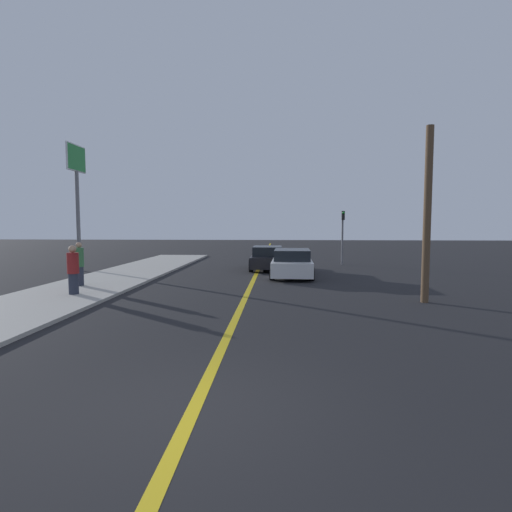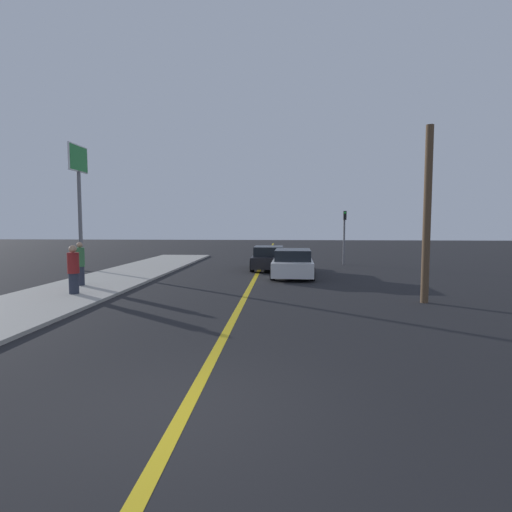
{
  "view_description": "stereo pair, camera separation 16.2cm",
  "coord_description": "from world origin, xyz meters",
  "px_view_note": "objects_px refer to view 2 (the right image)",
  "views": [
    {
      "loc": [
        1.14,
        -4.96,
        2.49
      ],
      "look_at": [
        0.25,
        10.57,
        1.27
      ],
      "focal_mm": 28.0,
      "sensor_mm": 36.0,
      "label": 1
    },
    {
      "loc": [
        1.3,
        -4.95,
        2.49
      ],
      "look_at": [
        0.25,
        10.57,
        1.27
      ],
      "focal_mm": 28.0,
      "sensor_mm": 36.0,
      "label": 2
    }
  ],
  "objects_px": {
    "car_ahead_center": "(269,258)",
    "pedestrian_near_curb": "(73,270)",
    "traffic_light": "(344,231)",
    "roadside_sign": "(79,177)",
    "pedestrian_mid_group": "(80,264)",
    "car_near_right_lane": "(293,264)",
    "utility_pole": "(427,215)"
  },
  "relations": [
    {
      "from": "traffic_light",
      "to": "car_near_right_lane",
      "type": "bearing_deg",
      "value": -118.67
    },
    {
      "from": "car_ahead_center",
      "to": "roadside_sign",
      "type": "distance_m",
      "value": 11.09
    },
    {
      "from": "pedestrian_mid_group",
      "to": "traffic_light",
      "type": "bearing_deg",
      "value": 40.49
    },
    {
      "from": "traffic_light",
      "to": "roadside_sign",
      "type": "distance_m",
      "value": 15.59
    },
    {
      "from": "car_near_right_lane",
      "to": "car_ahead_center",
      "type": "bearing_deg",
      "value": 114.46
    },
    {
      "from": "roadside_sign",
      "to": "car_near_right_lane",
      "type": "bearing_deg",
      "value": -9.07
    },
    {
      "from": "pedestrian_mid_group",
      "to": "roadside_sign",
      "type": "bearing_deg",
      "value": 117.2
    },
    {
      "from": "pedestrian_near_curb",
      "to": "roadside_sign",
      "type": "height_order",
      "value": "roadside_sign"
    },
    {
      "from": "car_ahead_center",
      "to": "utility_pole",
      "type": "distance_m",
      "value": 10.76
    },
    {
      "from": "pedestrian_mid_group",
      "to": "traffic_light",
      "type": "relative_size",
      "value": 0.51
    },
    {
      "from": "car_ahead_center",
      "to": "pedestrian_near_curb",
      "type": "xyz_separation_m",
      "value": [
        -6.42,
        -8.84,
        0.3
      ]
    },
    {
      "from": "traffic_light",
      "to": "pedestrian_near_curb",
      "type": "bearing_deg",
      "value": -132.72
    },
    {
      "from": "car_ahead_center",
      "to": "pedestrian_near_curb",
      "type": "relative_size",
      "value": 2.36
    },
    {
      "from": "car_near_right_lane",
      "to": "pedestrian_mid_group",
      "type": "height_order",
      "value": "pedestrian_mid_group"
    },
    {
      "from": "car_near_right_lane",
      "to": "car_ahead_center",
      "type": "height_order",
      "value": "car_near_right_lane"
    },
    {
      "from": "traffic_light",
      "to": "roadside_sign",
      "type": "bearing_deg",
      "value": -163.82
    },
    {
      "from": "pedestrian_near_curb",
      "to": "traffic_light",
      "type": "bearing_deg",
      "value": 47.28
    },
    {
      "from": "car_near_right_lane",
      "to": "pedestrian_near_curb",
      "type": "bearing_deg",
      "value": -141.06
    },
    {
      "from": "pedestrian_near_curb",
      "to": "pedestrian_mid_group",
      "type": "height_order",
      "value": "pedestrian_mid_group"
    },
    {
      "from": "car_ahead_center",
      "to": "traffic_light",
      "type": "distance_m",
      "value": 5.71
    },
    {
      "from": "pedestrian_mid_group",
      "to": "traffic_light",
      "type": "xyz_separation_m",
      "value": [
        11.75,
        10.03,
        1.13
      ]
    },
    {
      "from": "pedestrian_near_curb",
      "to": "pedestrian_mid_group",
      "type": "xyz_separation_m",
      "value": [
        -0.74,
        1.89,
        0.02
      ]
    },
    {
      "from": "utility_pole",
      "to": "roadside_sign",
      "type": "bearing_deg",
      "value": 152.85
    },
    {
      "from": "car_ahead_center",
      "to": "roadside_sign",
      "type": "xyz_separation_m",
      "value": [
        -10.13,
        -1.19,
        4.38
      ]
    },
    {
      "from": "pedestrian_mid_group",
      "to": "traffic_light",
      "type": "distance_m",
      "value": 15.49
    },
    {
      "from": "car_ahead_center",
      "to": "traffic_light",
      "type": "xyz_separation_m",
      "value": [
        4.59,
        3.08,
        1.46
      ]
    },
    {
      "from": "car_near_right_lane",
      "to": "pedestrian_near_curb",
      "type": "distance_m",
      "value": 9.65
    },
    {
      "from": "pedestrian_near_curb",
      "to": "roadside_sign",
      "type": "bearing_deg",
      "value": 115.85
    },
    {
      "from": "car_near_right_lane",
      "to": "utility_pole",
      "type": "distance_m",
      "value": 7.63
    },
    {
      "from": "car_ahead_center",
      "to": "utility_pole",
      "type": "relative_size",
      "value": 0.71
    },
    {
      "from": "roadside_sign",
      "to": "pedestrian_mid_group",
      "type": "bearing_deg",
      "value": -62.8
    },
    {
      "from": "car_ahead_center",
      "to": "pedestrian_mid_group",
      "type": "relative_size",
      "value": 2.31
    }
  ]
}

